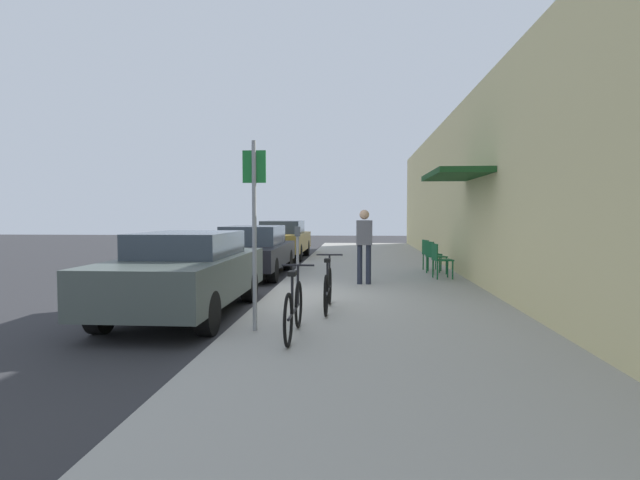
% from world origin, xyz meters
% --- Properties ---
extents(ground_plane, '(60.00, 60.00, 0.00)m').
position_xyz_m(ground_plane, '(0.00, 0.00, 0.00)').
color(ground_plane, '#2D2D30').
extents(sidewalk_slab, '(4.50, 32.00, 0.12)m').
position_xyz_m(sidewalk_slab, '(2.25, 2.00, 0.06)').
color(sidewalk_slab, '#9E9B93').
rests_on(sidewalk_slab, ground_plane).
extents(building_facade, '(1.40, 32.00, 4.65)m').
position_xyz_m(building_facade, '(4.64, 2.00, 2.33)').
color(building_facade, beige).
rests_on(building_facade, ground_plane).
extents(parked_car_0, '(1.80, 4.40, 1.41)m').
position_xyz_m(parked_car_0, '(-1.10, -1.34, 0.74)').
color(parked_car_0, '#47514C').
rests_on(parked_car_0, ground_plane).
extents(parked_car_1, '(1.80, 4.40, 1.39)m').
position_xyz_m(parked_car_1, '(-1.10, 4.11, 0.72)').
color(parked_car_1, black).
rests_on(parked_car_1, ground_plane).
extents(parked_car_2, '(1.80, 4.40, 1.46)m').
position_xyz_m(parked_car_2, '(-1.10, 9.60, 0.75)').
color(parked_car_2, '#A58433').
rests_on(parked_car_2, ground_plane).
extents(parking_meter, '(0.12, 0.10, 1.32)m').
position_xyz_m(parking_meter, '(0.45, 1.63, 0.89)').
color(parking_meter, slate).
rests_on(parking_meter, sidewalk_slab).
extents(street_sign, '(0.32, 0.06, 2.60)m').
position_xyz_m(street_sign, '(0.40, -2.87, 1.64)').
color(street_sign, gray).
rests_on(street_sign, sidewalk_slab).
extents(bicycle_0, '(0.46, 1.71, 0.90)m').
position_xyz_m(bicycle_0, '(0.98, -3.16, 0.48)').
color(bicycle_0, black).
rests_on(bicycle_0, sidewalk_slab).
extents(bicycle_1, '(0.46, 1.71, 0.90)m').
position_xyz_m(bicycle_1, '(1.32, -1.34, 0.48)').
color(bicycle_1, black).
rests_on(bicycle_1, sidewalk_slab).
extents(cafe_chair_0, '(0.50, 0.50, 0.87)m').
position_xyz_m(cafe_chair_0, '(3.84, 2.94, 0.62)').
color(cafe_chair_0, '#14592D').
rests_on(cafe_chair_0, sidewalk_slab).
extents(cafe_chair_1, '(0.56, 0.56, 0.87)m').
position_xyz_m(cafe_chair_1, '(3.85, 3.90, 0.62)').
color(cafe_chair_1, '#14592D').
rests_on(cafe_chair_1, sidewalk_slab).
extents(cafe_chair_2, '(0.53, 0.53, 0.87)m').
position_xyz_m(cafe_chair_2, '(3.85, 4.71, 0.62)').
color(cafe_chair_2, '#14592D').
rests_on(cafe_chair_2, sidewalk_slab).
extents(pedestrian_standing, '(0.36, 0.22, 1.70)m').
position_xyz_m(pedestrian_standing, '(1.96, 1.81, 1.12)').
color(pedestrian_standing, '#232838').
rests_on(pedestrian_standing, sidewalk_slab).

